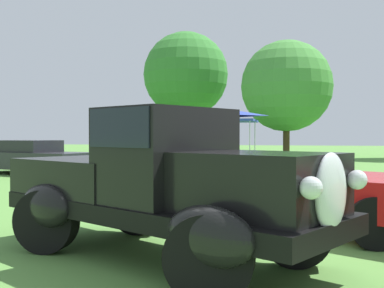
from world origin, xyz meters
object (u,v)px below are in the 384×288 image
at_px(show_car_charcoal, 32,158).
at_px(canopy_tent_left_field, 222,114).
at_px(feature_pickup_truck, 162,183).
at_px(show_car_teal, 187,158).

height_order(show_car_charcoal, canopy_tent_left_field, canopy_tent_left_field).
relative_size(feature_pickup_truck, show_car_teal, 1.02).
xyz_separation_m(feature_pickup_truck, show_car_teal, (-2.25, 11.20, -0.26)).
distance_m(show_car_charcoal, canopy_tent_left_field, 9.50).
height_order(show_car_charcoal, show_car_teal, same).
height_order(feature_pickup_truck, canopy_tent_left_field, canopy_tent_left_field).
bearing_deg(canopy_tent_left_field, show_car_charcoal, -128.58).
bearing_deg(show_car_charcoal, feature_pickup_truck, -52.74).
distance_m(show_car_teal, canopy_tent_left_field, 6.52).
bearing_deg(feature_pickup_truck, show_car_teal, 101.34).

